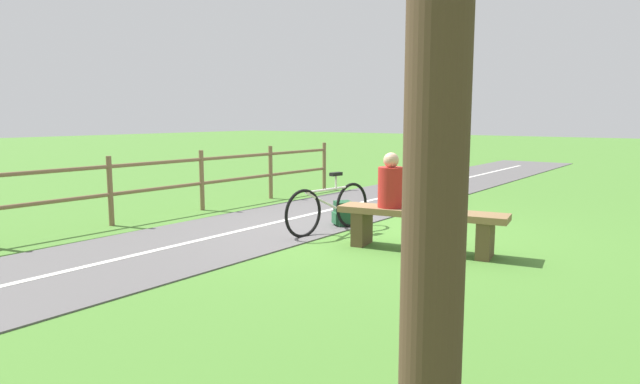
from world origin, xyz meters
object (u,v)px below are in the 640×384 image
(person_seated, at_px, (391,184))
(bicycle, at_px, (329,208))
(bench, at_px, (421,222))
(backpack, at_px, (343,214))

(person_seated, bearing_deg, bicycle, -24.34)
(bench, xyz_separation_m, backpack, (1.64, -0.72, -0.18))
(person_seated, bearing_deg, bench, 180.00)
(bicycle, relative_size, backpack, 4.42)
(bench, bearing_deg, bicycle, -18.38)
(bench, bearing_deg, person_seated, -0.00)
(bicycle, distance_m, backpack, 0.53)
(person_seated, distance_m, bicycle, 1.29)
(bench, distance_m, bicycle, 1.57)
(bench, distance_m, person_seated, 0.60)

